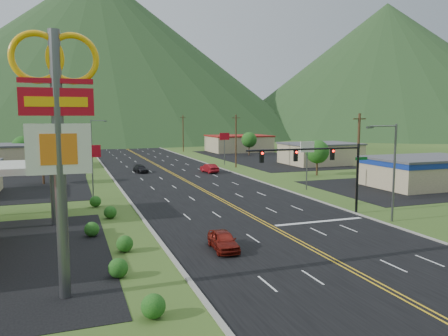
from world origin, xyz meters
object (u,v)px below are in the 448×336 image
object	(u,v)px
streetlight_west	(93,139)
car_red_near	(223,241)
gas_canopy	(6,169)
car_dark_mid	(141,169)
pylon_sign	(58,124)
streetlight_east	(392,166)
traffic_signal	(323,162)
car_red_far	(209,168)

from	to	relation	value
streetlight_west	car_red_near	world-z (taller)	streetlight_west
gas_canopy	car_dark_mid	bearing A→B (deg)	61.14
gas_canopy	car_red_near	bearing A→B (deg)	-43.58
pylon_sign	streetlight_east	distance (m)	29.58
streetlight_west	car_red_near	size ratio (longest dim) A/B	2.20
streetlight_east	pylon_sign	bearing A→B (deg)	-164.15
car_red_near	pylon_sign	bearing A→B (deg)	-151.56
car_dark_mid	streetlight_west	bearing A→B (deg)	102.08
car_red_near	gas_canopy	bearing A→B (deg)	140.07
car_red_near	car_dark_mid	size ratio (longest dim) A/B	0.97
traffic_signal	streetlight_east	distance (m)	6.17
traffic_signal	streetlight_west	xyz separation A→B (m)	(-18.16, 56.00, -0.15)
pylon_sign	gas_canopy	xyz separation A→B (m)	(-5.00, 20.00, -4.43)
pylon_sign	streetlight_west	size ratio (longest dim) A/B	1.56
traffic_signal	gas_canopy	xyz separation A→B (m)	(-28.48, 8.00, -0.46)
car_dark_mid	car_red_far	bearing A→B (deg)	-29.28
streetlight_east	car_red_far	distance (m)	39.69
pylon_sign	streetlight_west	xyz separation A→B (m)	(5.32, 68.00, -4.12)
streetlight_east	streetlight_west	bearing A→B (deg)	110.86
pylon_sign	streetlight_east	bearing A→B (deg)	15.85
pylon_sign	traffic_signal	size ratio (longest dim) A/B	1.07
traffic_signal	streetlight_west	distance (m)	58.88
traffic_signal	car_red_far	size ratio (longest dim) A/B	2.87
streetlight_east	car_red_far	xyz separation A→B (m)	(-4.88, 39.14, -4.43)
streetlight_east	car_dark_mid	size ratio (longest dim) A/B	2.13
streetlight_east	car_dark_mid	bearing A→B (deg)	110.43
streetlight_east	gas_canopy	bearing A→B (deg)	160.12
pylon_sign	gas_canopy	distance (m)	21.09
streetlight_west	car_dark_mid	xyz separation A→B (m)	(6.81, -16.92, -4.57)
streetlight_west	car_red_near	xyz separation A→B (m)	(5.46, -63.02, -4.48)
pylon_sign	car_red_far	world-z (taller)	pylon_sign
streetlight_west	car_red_far	bearing A→B (deg)	-49.25
streetlight_west	car_red_near	distance (m)	63.42
traffic_signal	car_dark_mid	world-z (taller)	traffic_signal
streetlight_east	car_red_far	bearing A→B (deg)	97.11
pylon_sign	car_dark_mid	distance (m)	53.22
pylon_sign	car_red_near	bearing A→B (deg)	24.78
car_dark_mid	car_red_far	distance (m)	11.84
streetlight_east	streetlight_west	distance (m)	64.21
pylon_sign	gas_canopy	bearing A→B (deg)	104.04
traffic_signal	pylon_sign	bearing A→B (deg)	-152.94
streetlight_west	gas_canopy	distance (m)	49.10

